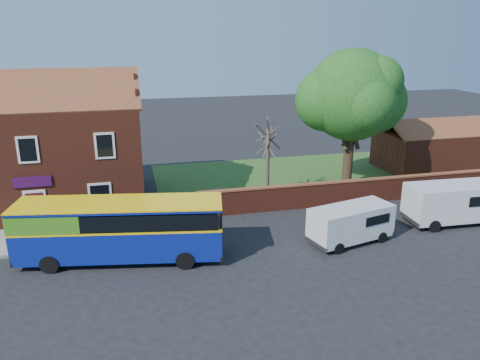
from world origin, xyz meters
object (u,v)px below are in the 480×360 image
object	(u,v)px
van_near	(351,222)
large_tree	(352,98)
van_far	(453,202)
bus	(114,228)

from	to	relation	value
van_near	large_tree	bearing A→B (deg)	51.40
van_near	van_far	size ratio (longest dim) A/B	0.89
bus	large_tree	bearing A→B (deg)	36.52
van_far	large_tree	bearing A→B (deg)	112.19
van_near	large_tree	world-z (taller)	large_tree
bus	van_far	world-z (taller)	bus
bus	large_tree	distance (m)	18.61
bus	van_near	bearing A→B (deg)	6.16
van_near	large_tree	size ratio (longest dim) A/B	0.50
bus	van_far	xyz separation A→B (m)	(18.95, 0.14, -0.39)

